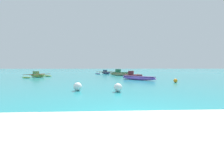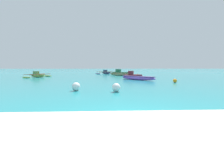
{
  "view_description": "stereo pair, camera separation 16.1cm",
  "coord_description": "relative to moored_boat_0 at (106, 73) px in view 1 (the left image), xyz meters",
  "views": [
    {
      "loc": [
        -0.91,
        -3.39,
        1.43
      ],
      "look_at": [
        0.23,
        19.99,
        0.25
      ],
      "focal_mm": 24.0,
      "sensor_mm": 36.0,
      "label": 1
    },
    {
      "loc": [
        -0.74,
        -3.39,
        1.43
      ],
      "look_at": [
        0.23,
        19.99,
        0.25
      ],
      "focal_mm": 24.0,
      "sensor_mm": 36.0,
      "label": 2
    }
  ],
  "objects": [
    {
      "name": "mooring_buoy_2",
      "position": [
        6.28,
        -17.41,
        -0.09
      ],
      "size": [
        0.36,
        0.36,
        0.36
      ],
      "color": "orange",
      "rests_on": "ground_plane"
    },
    {
      "name": "mooring_buoy_0",
      "position": [
        -1.84,
        -21.75,
        -0.02
      ],
      "size": [
        0.51,
        0.51,
        0.51
      ],
      "color": "white",
      "rests_on": "ground_plane"
    },
    {
      "name": "moored_boat_4",
      "position": [
        2.62,
        -3.0,
        0.09
      ],
      "size": [
        3.51,
        1.54,
        1.03
      ],
      "rotation": [
        0.0,
        0.0,
        -0.31
      ],
      "color": "#299157",
      "rests_on": "ground_plane"
    },
    {
      "name": "ground_plane",
      "position": [
        0.7,
        -27.4,
        -0.27
      ],
      "size": [
        240.0,
        240.0,
        0.0
      ],
      "color": "teal"
    },
    {
      "name": "moored_boat_5",
      "position": [
        -9.55,
        -9.61,
        0.0
      ],
      "size": [
        3.05,
        4.05,
        0.84
      ],
      "rotation": [
        0.0,
        0.0,
        -0.43
      ],
      "color": "#98C15C",
      "rests_on": "ground_plane"
    },
    {
      "name": "moored_boat_2",
      "position": [
        2.3,
        -6.2,
        -0.01
      ],
      "size": [
        3.47,
        2.06,
        0.47
      ],
      "rotation": [
        0.0,
        0.0,
        -0.45
      ],
      "color": "tan",
      "rests_on": "ground_plane"
    },
    {
      "name": "moored_boat_0",
      "position": [
        0.0,
        0.0,
        0.0
      ],
      "size": [
        4.64,
        4.03,
        0.84
      ],
      "rotation": [
        0.0,
        0.0,
        -1.07
      ],
      "color": "#4E588D",
      "rests_on": "ground_plane"
    },
    {
      "name": "mooring_buoy_1",
      "position": [
        0.55,
        -22.25,
        -0.02
      ],
      "size": [
        0.5,
        0.5,
        0.5
      ],
      "color": "white",
      "rests_on": "ground_plane"
    },
    {
      "name": "moored_boat_1",
      "position": [
        3.58,
        -10.87,
        0.03
      ],
      "size": [
        2.65,
        3.73,
        0.91
      ],
      "rotation": [
        0.0,
        0.0,
        -0.25
      ],
      "color": "#A9293A",
      "rests_on": "ground_plane"
    },
    {
      "name": "moored_boat_3",
      "position": [
        3.48,
        -14.53,
        -0.03
      ],
      "size": [
        3.43,
        3.17,
        0.43
      ],
      "rotation": [
        0.0,
        0.0,
        -0.74
      ],
      "color": "#A05ED9",
      "rests_on": "ground_plane"
    }
  ]
}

